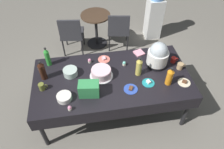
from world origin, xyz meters
name	(u,v)px	position (x,y,z in m)	size (l,w,h in m)	color
ground	(112,108)	(0.00, 0.00, 0.00)	(9.00, 9.00, 0.00)	slate
potluck_table	(112,80)	(0.00, 0.00, 0.69)	(2.20, 1.10, 0.75)	black
frosted_layer_cake	(101,73)	(-0.15, 0.04, 0.81)	(0.33, 0.33, 0.13)	silver
slow_cooker	(158,55)	(0.69, 0.15, 0.93)	(0.32, 0.32, 0.38)	black
glass_salad_bowl	(70,72)	(-0.57, 0.14, 0.80)	(0.20, 0.20, 0.10)	#B2C6BC
ceramic_snack_bowl	(64,97)	(-0.66, -0.29, 0.79)	(0.19, 0.19, 0.07)	silver
dessert_plate_coral	(104,59)	(-0.06, 0.38, 0.76)	(0.18, 0.18, 0.04)	#E07266
dessert_plate_cream	(184,82)	(0.96, -0.27, 0.76)	(0.17, 0.17, 0.04)	beige
dessert_plate_cobalt	(131,89)	(0.21, -0.26, 0.76)	(0.19, 0.19, 0.04)	#2D4CB2
dessert_plate_teal	(148,83)	(0.47, -0.19, 0.76)	(0.17, 0.17, 0.05)	teal
cupcake_rose	(124,64)	(0.22, 0.21, 0.78)	(0.05, 0.05, 0.07)	beige
cupcake_vanilla	(70,108)	(-0.59, -0.46, 0.78)	(0.05, 0.05, 0.07)	beige
cupcake_mint	(90,61)	(-0.28, 0.35, 0.78)	(0.05, 0.05, 0.07)	beige
soda_bottle_lime_soda	(47,57)	(-0.88, 0.40, 0.89)	(0.07, 0.07, 0.31)	green
soda_bottle_orange_juice	(170,77)	(0.74, -0.24, 0.88)	(0.09, 0.09, 0.29)	orange
soda_bottle_ginger_ale	(139,67)	(0.38, 0.00, 0.89)	(0.08, 0.08, 0.30)	gold
soda_bottle_cola	(42,71)	(-0.94, 0.13, 0.89)	(0.09, 0.09, 0.31)	#33190F
coffee_mug_olive	(42,87)	(-0.95, -0.07, 0.80)	(0.12, 0.08, 0.10)	olive
coffee_mug_red	(174,60)	(0.96, 0.16, 0.79)	(0.12, 0.08, 0.09)	#B2231E
coffee_mug_tan	(180,66)	(1.01, 0.01, 0.80)	(0.13, 0.09, 0.09)	tan
soda_carton	(89,89)	(-0.34, -0.25, 0.85)	(0.26, 0.16, 0.20)	#338C4C
paper_napkin_stack	(139,53)	(0.50, 0.44, 0.76)	(0.14, 0.14, 0.02)	pink
maroon_chair_left	(72,33)	(-0.56, 1.55, 0.49)	(0.49, 0.49, 0.85)	#333338
maroon_chair_right	(119,29)	(0.39, 1.56, 0.49)	(0.51, 0.51, 0.85)	#333338
round_cafe_table	(96,24)	(-0.05, 1.78, 0.50)	(0.60, 0.60, 0.72)	#473323
water_cooler	(155,13)	(1.23, 1.88, 0.59)	(0.32, 0.32, 1.24)	silver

